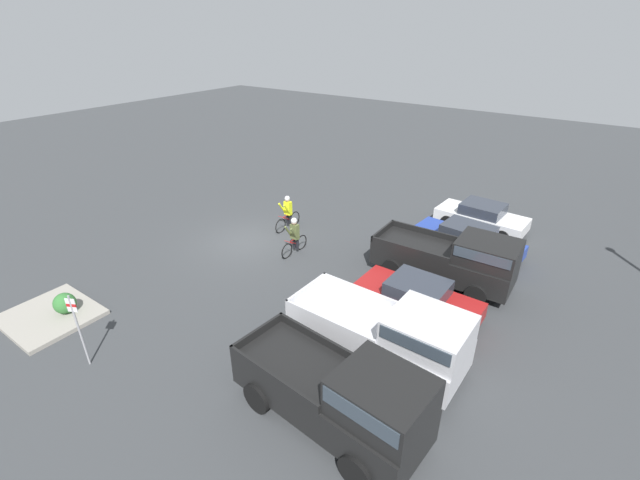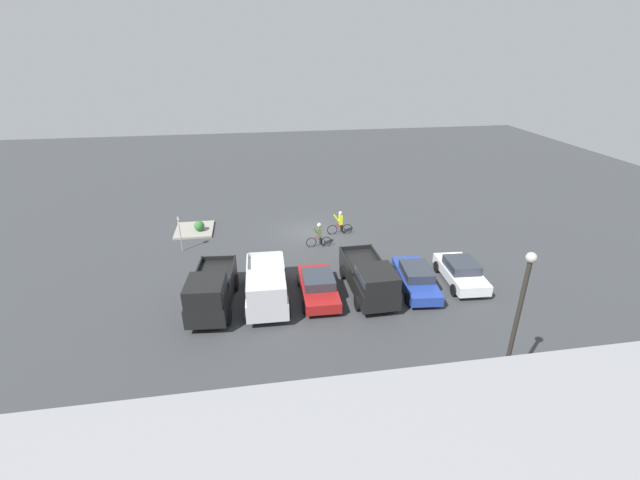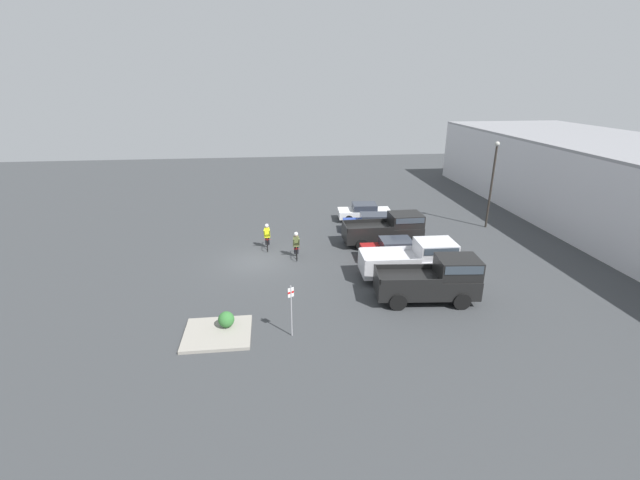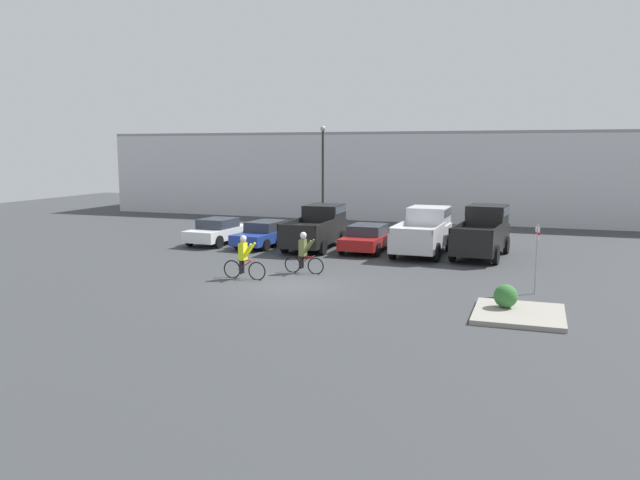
{
  "view_description": "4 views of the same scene",
  "coord_description": "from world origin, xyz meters",
  "px_view_note": "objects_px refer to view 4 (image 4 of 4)",
  "views": [
    {
      "loc": [
        12.82,
        13.35,
        9.42
      ],
      "look_at": [
        -0.23,
        4.12,
        1.2
      ],
      "focal_mm": 24.0,
      "sensor_mm": 36.0,
      "label": 1
    },
    {
      "loc": [
        3.75,
        28.8,
        12.7
      ],
      "look_at": [
        -0.23,
        4.12,
        1.2
      ],
      "focal_mm": 24.0,
      "sensor_mm": 36.0,
      "label": 2
    },
    {
      "loc": [
        25.52,
        1.16,
        10.9
      ],
      "look_at": [
        -0.23,
        4.12,
        1.2
      ],
      "focal_mm": 24.0,
      "sensor_mm": 36.0,
      "label": 3
    },
    {
      "loc": [
        8.74,
        -21.43,
        5.18
      ],
      "look_at": [
        -0.23,
        4.12,
        1.2
      ],
      "focal_mm": 35.0,
      "sensor_mm": 36.0,
      "label": 4
    }
  ],
  "objects_px": {
    "lamppost": "(323,168)",
    "shrub": "(506,296)",
    "cyclist_1": "(244,257)",
    "sedan_0": "(218,231)",
    "cyclist_0": "(304,252)",
    "sedan_1": "(266,233)",
    "pickup_truck_2": "(483,231)",
    "fire_lane_sign": "(537,252)",
    "pickup_truck_1": "(424,230)",
    "sedan_2": "(367,238)",
    "pickup_truck_0": "(318,226)"
  },
  "relations": [
    {
      "from": "pickup_truck_2",
      "to": "sedan_0",
      "type": "bearing_deg",
      "value": -176.96
    },
    {
      "from": "sedan_2",
      "to": "shrub",
      "type": "xyz_separation_m",
      "value": [
        7.27,
        -10.13,
        -0.17
      ]
    },
    {
      "from": "sedan_0",
      "to": "fire_lane_sign",
      "type": "height_order",
      "value": "fire_lane_sign"
    },
    {
      "from": "pickup_truck_2",
      "to": "cyclist_1",
      "type": "height_order",
      "value": "pickup_truck_2"
    },
    {
      "from": "sedan_2",
      "to": "pickup_truck_2",
      "type": "bearing_deg",
      "value": 4.92
    },
    {
      "from": "sedan_2",
      "to": "pickup_truck_1",
      "type": "height_order",
      "value": "pickup_truck_1"
    },
    {
      "from": "cyclist_0",
      "to": "shrub",
      "type": "xyz_separation_m",
      "value": [
        8.33,
        -3.77,
        -0.38
      ]
    },
    {
      "from": "pickup_truck_2",
      "to": "cyclist_1",
      "type": "xyz_separation_m",
      "value": [
        -8.55,
        -8.72,
        -0.34
      ]
    },
    {
      "from": "sedan_0",
      "to": "cyclist_1",
      "type": "bearing_deg",
      "value": -55.43
    },
    {
      "from": "sedan_0",
      "to": "shrub",
      "type": "bearing_deg",
      "value": -32.2
    },
    {
      "from": "sedan_1",
      "to": "pickup_truck_1",
      "type": "distance_m",
      "value": 8.43
    },
    {
      "from": "lamppost",
      "to": "sedan_1",
      "type": "bearing_deg",
      "value": -90.68
    },
    {
      "from": "sedan_0",
      "to": "cyclist_0",
      "type": "bearing_deg",
      "value": -39.71
    },
    {
      "from": "sedan_1",
      "to": "shrub",
      "type": "height_order",
      "value": "sedan_1"
    },
    {
      "from": "pickup_truck_1",
      "to": "cyclist_1",
      "type": "height_order",
      "value": "pickup_truck_1"
    },
    {
      "from": "sedan_0",
      "to": "lamppost",
      "type": "bearing_deg",
      "value": 72.46
    },
    {
      "from": "cyclist_0",
      "to": "shrub",
      "type": "distance_m",
      "value": 9.15
    },
    {
      "from": "sedan_2",
      "to": "fire_lane_sign",
      "type": "relative_size",
      "value": 1.75
    },
    {
      "from": "sedan_1",
      "to": "shrub",
      "type": "distance_m",
      "value": 16.34
    },
    {
      "from": "lamppost",
      "to": "shrub",
      "type": "distance_m",
      "value": 23.19
    },
    {
      "from": "cyclist_0",
      "to": "lamppost",
      "type": "distance_m",
      "value": 16.2
    },
    {
      "from": "sedan_0",
      "to": "sedan_1",
      "type": "distance_m",
      "value": 2.81
    },
    {
      "from": "shrub",
      "to": "cyclist_1",
      "type": "bearing_deg",
      "value": 169.47
    },
    {
      "from": "sedan_0",
      "to": "cyclist_0",
      "type": "height_order",
      "value": "cyclist_0"
    },
    {
      "from": "cyclist_1",
      "to": "fire_lane_sign",
      "type": "height_order",
      "value": "fire_lane_sign"
    },
    {
      "from": "pickup_truck_2",
      "to": "cyclist_0",
      "type": "bearing_deg",
      "value": -134.44
    },
    {
      "from": "pickup_truck_0",
      "to": "pickup_truck_2",
      "type": "xyz_separation_m",
      "value": [
        8.45,
        0.17,
        0.11
      ]
    },
    {
      "from": "sedan_1",
      "to": "shrub",
      "type": "bearing_deg",
      "value": -38.04
    },
    {
      "from": "pickup_truck_2",
      "to": "pickup_truck_1",
      "type": "bearing_deg",
      "value": -177.1
    },
    {
      "from": "shrub",
      "to": "sedan_0",
      "type": "bearing_deg",
      "value": 147.8
    },
    {
      "from": "pickup_truck_1",
      "to": "cyclist_1",
      "type": "relative_size",
      "value": 2.92
    },
    {
      "from": "fire_lane_sign",
      "to": "lamppost",
      "type": "relative_size",
      "value": 0.38
    },
    {
      "from": "sedan_0",
      "to": "pickup_truck_0",
      "type": "distance_m",
      "value": 5.63
    },
    {
      "from": "sedan_1",
      "to": "pickup_truck_2",
      "type": "relative_size",
      "value": 0.91
    },
    {
      "from": "sedan_1",
      "to": "shrub",
      "type": "xyz_separation_m",
      "value": [
        12.87,
        -10.07,
        -0.14
      ]
    },
    {
      "from": "fire_lane_sign",
      "to": "cyclist_1",
      "type": "bearing_deg",
      "value": -174.33
    },
    {
      "from": "sedan_0",
      "to": "fire_lane_sign",
      "type": "relative_size",
      "value": 1.74
    },
    {
      "from": "pickup_truck_0",
      "to": "pickup_truck_1",
      "type": "relative_size",
      "value": 1.01
    },
    {
      "from": "pickup_truck_1",
      "to": "cyclist_0",
      "type": "bearing_deg",
      "value": -120.06
    },
    {
      "from": "cyclist_1",
      "to": "lamppost",
      "type": "relative_size",
      "value": 0.28
    },
    {
      "from": "shrub",
      "to": "pickup_truck_0",
      "type": "bearing_deg",
      "value": 133.99
    },
    {
      "from": "cyclist_0",
      "to": "shrub",
      "type": "height_order",
      "value": "cyclist_0"
    },
    {
      "from": "cyclist_1",
      "to": "pickup_truck_1",
      "type": "bearing_deg",
      "value": 56.32
    },
    {
      "from": "pickup_truck_1",
      "to": "sedan_2",
      "type": "bearing_deg",
      "value": -173.06
    },
    {
      "from": "shrub",
      "to": "cyclist_0",
      "type": "bearing_deg",
      "value": 155.64
    },
    {
      "from": "lamppost",
      "to": "sedan_2",
      "type": "bearing_deg",
      "value": -58.41
    },
    {
      "from": "pickup_truck_0",
      "to": "fire_lane_sign",
      "type": "distance_m",
      "value": 13.25
    },
    {
      "from": "sedan_0",
      "to": "pickup_truck_1",
      "type": "distance_m",
      "value": 11.24
    },
    {
      "from": "sedan_1",
      "to": "cyclist_0",
      "type": "xyz_separation_m",
      "value": [
        4.54,
        -6.3,
        0.23
      ]
    },
    {
      "from": "cyclist_0",
      "to": "lamppost",
      "type": "height_order",
      "value": "lamppost"
    }
  ]
}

